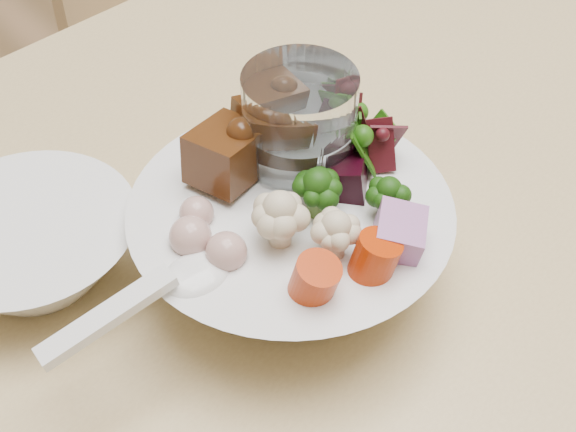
{
  "coord_description": "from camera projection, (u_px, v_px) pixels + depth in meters",
  "views": [
    {
      "loc": [
        -0.61,
        -0.42,
        1.12
      ],
      "look_at": [
        -0.37,
        -0.12,
        0.74
      ],
      "focal_mm": 50.0,
      "sensor_mm": 36.0,
      "label": 1
    }
  ],
  "objects": [
    {
      "name": "dining_table",
      "position": [
        473.0,
        189.0,
        0.76
      ],
      "size": [
        1.51,
        0.94,
        0.67
      ],
      "rotation": [
        0.0,
        0.0,
        0.1
      ],
      "color": "tan",
      "rests_on": "ground"
    },
    {
      "name": "chair_far",
      "position": [
        193.0,
        3.0,
        1.29
      ],
      "size": [
        0.44,
        0.44,
        0.8
      ],
      "rotation": [
        0.0,
        0.0,
        0.23
      ],
      "color": "tan",
      "rests_on": "ground"
    },
    {
      "name": "food_bowl",
      "position": [
        291.0,
        232.0,
        0.57
      ],
      "size": [
        0.22,
        0.22,
        0.12
      ],
      "color": "white",
      "rests_on": "dining_table"
    },
    {
      "name": "soup_spoon",
      "position": [
        174.0,
        286.0,
        0.5
      ],
      "size": [
        0.13,
        0.04,
        0.03
      ],
      "rotation": [
        0.0,
        0.0,
        -0.04
      ],
      "color": "white",
      "rests_on": "food_bowl"
    },
    {
      "name": "water_glass",
      "position": [
        299.0,
        161.0,
        0.58
      ],
      "size": [
        0.08,
        0.08,
        0.14
      ],
      "color": "white",
      "rests_on": "dining_table"
    },
    {
      "name": "side_bowl",
      "position": [
        33.0,
        249.0,
        0.57
      ],
      "size": [
        0.16,
        0.16,
        0.05
      ],
      "primitive_type": null,
      "color": "white",
      "rests_on": "dining_table"
    }
  ]
}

